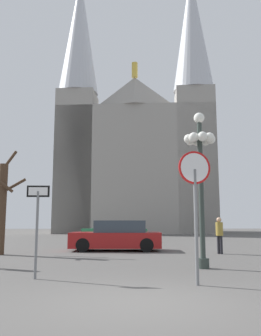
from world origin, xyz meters
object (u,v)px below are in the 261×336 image
bare_tree (2,205)px  parked_car_far_red (117,236)px  street_lamp (200,162)px  cathedral (137,153)px  pedestrian_walking (219,232)px  stop_sign (195,190)px  parked_car_near_green (115,232)px  one_way_arrow_sign (37,219)px

bare_tree → parked_car_far_red: (5.02, 1.81, -1.43)m
parked_car_far_red → street_lamp: bearing=-69.0°
cathedral → bare_tree: 30.50m
street_lamp → pedestrian_walking: bearing=67.5°
stop_sign → parked_car_near_green: size_ratio=0.67×
one_way_arrow_sign → bare_tree: bearing=113.6°
one_way_arrow_sign → parked_car_near_green: (2.07, 15.85, -0.80)m
cathedral → stop_sign: size_ratio=10.88×
cathedral → one_way_arrow_sign: (-4.95, -35.01, -8.50)m
stop_sign → street_lamp: size_ratio=0.63×
stop_sign → parked_car_far_red: (-1.71, 9.48, -1.47)m
cathedral → street_lamp: cathedral is taller
street_lamp → bare_tree: (-7.58, 4.85, -1.18)m
one_way_arrow_sign → bare_tree: size_ratio=0.50×
street_lamp → pedestrian_walking: (1.95, 4.69, -2.34)m
cathedral → pedestrian_walking: size_ratio=20.94×
one_way_arrow_sign → street_lamp: 5.33m
parked_car_near_green → parked_car_far_red: 7.45m
cathedral → one_way_arrow_sign: cathedral is taller
bare_tree → pedestrian_walking: bare_tree is taller
cathedral → stop_sign: cathedral is taller
stop_sign → parked_car_near_green: (-1.77, 16.93, -1.46)m
stop_sign → parked_car_far_red: stop_sign is taller
bare_tree → cathedral: bearing=74.6°
stop_sign → one_way_arrow_sign: stop_sign is taller
stop_sign → parked_car_near_green: bearing=96.0°
parked_car_near_green → one_way_arrow_sign: bearing=-97.4°
cathedral → street_lamp: size_ratio=6.80×
cathedral → parked_car_far_red: cathedral is taller
parked_car_near_green → pedestrian_walking: 10.46m
cathedral → parked_car_near_green: size_ratio=7.25×
stop_sign → bare_tree: size_ratio=0.66×
parked_car_near_green → pedestrian_walking: size_ratio=2.89×
cathedral → parked_car_near_green: bearing=-98.5°
parked_car_far_red → pedestrian_walking: bearing=-23.5°
street_lamp → parked_car_far_red: size_ratio=1.10×
stop_sign → cathedral: bearing=88.2°
street_lamp → cathedral: bearing=89.6°
one_way_arrow_sign → parked_car_far_red: size_ratio=0.53×
parked_car_near_green → parked_car_far_red: size_ratio=1.04×
bare_tree → parked_car_far_red: size_ratio=1.04×
stop_sign → bare_tree: (-6.73, 7.67, -0.03)m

